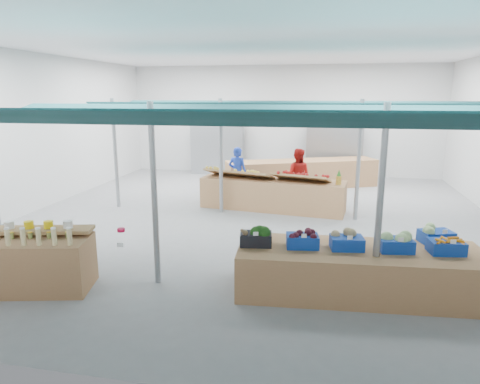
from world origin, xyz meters
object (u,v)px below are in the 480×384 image
at_px(bottle_shelf, 31,262).
at_px(veg_counter, 359,271).
at_px(crate_stack, 365,260).
at_px(vendor_right, 297,175).
at_px(fruit_counter, 272,194).
at_px(vendor_left, 238,173).

xyz_separation_m(bottle_shelf, veg_counter, (5.20, 0.86, -0.09)).
distance_m(crate_stack, vendor_right, 5.41).
distance_m(bottle_shelf, fruit_counter, 6.52).
distance_m(bottle_shelf, crate_stack, 5.61).
bearing_deg(vendor_left, crate_stack, 130.34).
relative_size(bottle_shelf, vendor_left, 1.31).
relative_size(vendor_left, vendor_right, 1.00).
bearing_deg(bottle_shelf, vendor_right, 47.57).
bearing_deg(crate_stack, vendor_left, 122.95).
height_order(bottle_shelf, crate_stack, bottle_shelf).
bearing_deg(veg_counter, bottle_shelf, -174.74).
height_order(veg_counter, crate_stack, veg_counter).
distance_m(fruit_counter, vendor_right, 1.30).
bearing_deg(bottle_shelf, vendor_left, 60.38).
bearing_deg(vendor_right, veg_counter, 110.54).
bearing_deg(veg_counter, fruit_counter, 108.25).
distance_m(veg_counter, vendor_right, 6.08).
distance_m(fruit_counter, crate_stack, 4.59).
relative_size(fruit_counter, vendor_right, 2.50).
height_order(veg_counter, vendor_left, vendor_left).
height_order(bottle_shelf, vendor_left, vendor_left).
xyz_separation_m(veg_counter, vendor_left, (-3.18, 5.91, 0.41)).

